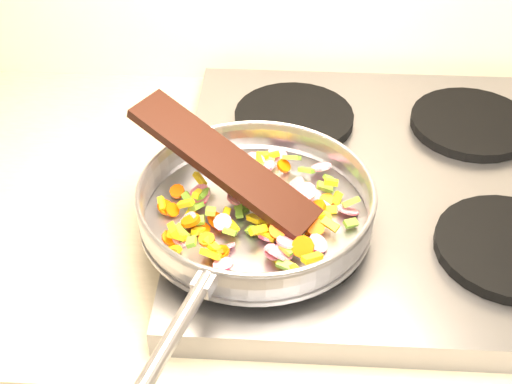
{
  "coord_description": "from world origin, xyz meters",
  "views": [
    {
      "loc": [
        -0.84,
        0.86,
        1.58
      ],
      "look_at": [
        -0.89,
        1.55,
        1.0
      ],
      "focal_mm": 50.0,
      "sensor_mm": 36.0,
      "label": 1
    }
  ],
  "objects": [
    {
      "name": "grate_br",
      "position": [
        -0.56,
        1.81,
        0.95
      ],
      "size": [
        0.19,
        0.19,
        0.02
      ],
      "primitive_type": "cylinder",
      "color": "black",
      "rests_on": "cooktop"
    },
    {
      "name": "saute_pan",
      "position": [
        -0.89,
        1.55,
        0.99
      ],
      "size": [
        0.34,
        0.5,
        0.05
      ],
      "rotation": [
        0.0,
        0.0,
        -0.3
      ],
      "color": "#9E9EA5",
      "rests_on": "grate_fl"
    },
    {
      "name": "grate_fr",
      "position": [
        -0.56,
        1.52,
        0.95
      ],
      "size": [
        0.19,
        0.19,
        0.02
      ],
      "primitive_type": "cylinder",
      "color": "black",
      "rests_on": "cooktop"
    },
    {
      "name": "grate_fl",
      "position": [
        -0.84,
        1.52,
        0.95
      ],
      "size": [
        0.19,
        0.19,
        0.02
      ],
      "primitive_type": "cylinder",
      "color": "black",
      "rests_on": "cooktop"
    },
    {
      "name": "wooden_spatula",
      "position": [
        -0.93,
        1.58,
        1.02
      ],
      "size": [
        0.26,
        0.19,
        0.1
      ],
      "primitive_type": "cube",
      "rotation": [
        0.0,
        -0.33,
        2.61
      ],
      "color": "black",
      "rests_on": "saute_pan"
    },
    {
      "name": "cooktop",
      "position": [
        -0.7,
        1.67,
        0.92
      ],
      "size": [
        0.6,
        0.6,
        0.04
      ],
      "primitive_type": "cube",
      "color": "#939399",
      "rests_on": "counter_top"
    },
    {
      "name": "grate_bl",
      "position": [
        -0.84,
        1.81,
        0.95
      ],
      "size": [
        0.19,
        0.19,
        0.02
      ],
      "primitive_type": "cylinder",
      "color": "black",
      "rests_on": "cooktop"
    },
    {
      "name": "vegetable_heap",
      "position": [
        -0.88,
        1.55,
        0.97
      ],
      "size": [
        0.27,
        0.26,
        0.04
      ],
      "color": "#E34B02",
      "rests_on": "saute_pan"
    }
  ]
}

